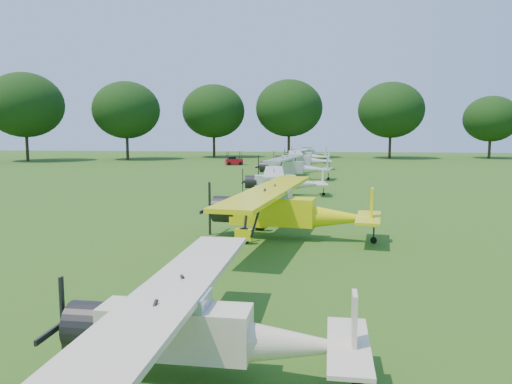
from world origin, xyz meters
The scene contains 10 objects.
ground centered at (0.00, 0.00, 0.00)m, with size 160.00×160.00×0.00m, color #204F13.
tree_belt centered at (3.57, 0.16, 8.03)m, with size 137.36×130.27×14.52m.
aircraft_1 centered at (0.01, -18.32, 1.05)m, with size 5.75×9.14×1.80m.
aircraft_2 centered at (0.89, -6.24, 1.34)m, with size 7.37×11.70×2.30m.
aircraft_3 centered at (-0.17, 7.82, 1.09)m, with size 5.96×9.50×1.87m.
aircraft_4 centered at (-0.01, 19.67, 1.28)m, with size 7.04×11.15×2.19m.
aircraft_5 centered at (0.50, 31.73, 1.26)m, with size 6.86×10.92×2.15m.
aircraft_6 centered at (0.72, 43.80, 1.15)m, with size 6.32×10.01×1.96m.
aircraft_7 centered at (1.17, 54.22, 1.10)m, with size 6.06×9.62×1.89m.
golf_cart centered at (-8.41, 37.96, 0.63)m, with size 2.49×1.96×1.87m.
Camera 1 is at (2.03, -26.73, 4.50)m, focal length 35.00 mm.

